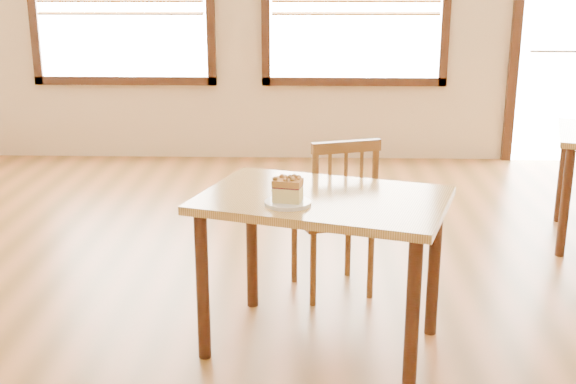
{
  "coord_description": "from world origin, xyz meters",
  "views": [
    {
      "loc": [
        -0.12,
        -2.96,
        1.69
      ],
      "look_at": [
        -0.21,
        0.07,
        0.8
      ],
      "focal_mm": 45.0,
      "sensor_mm": 36.0,
      "label": 1
    }
  ],
  "objects_px": {
    "cafe_table_main": "(323,219)",
    "cake_slice": "(288,189)",
    "cafe_chair_main": "(335,214)",
    "plate": "(288,203)"
  },
  "relations": [
    {
      "from": "cafe_chair_main",
      "to": "cake_slice",
      "type": "relative_size",
      "value": 6.3
    },
    {
      "from": "cake_slice",
      "to": "cafe_table_main",
      "type": "bearing_deg",
      "value": 53.94
    },
    {
      "from": "cake_slice",
      "to": "plate",
      "type": "bearing_deg",
      "value": 120.43
    },
    {
      "from": "cafe_table_main",
      "to": "plate",
      "type": "distance_m",
      "value": 0.24
    },
    {
      "from": "cafe_chair_main",
      "to": "cake_slice",
      "type": "bearing_deg",
      "value": 53.86
    },
    {
      "from": "plate",
      "to": "cake_slice",
      "type": "distance_m",
      "value": 0.07
    },
    {
      "from": "plate",
      "to": "cafe_table_main",
      "type": "bearing_deg",
      "value": 41.31
    },
    {
      "from": "cafe_table_main",
      "to": "cake_slice",
      "type": "relative_size",
      "value": 8.75
    },
    {
      "from": "cafe_table_main",
      "to": "cake_slice",
      "type": "distance_m",
      "value": 0.28
    },
    {
      "from": "cafe_chair_main",
      "to": "plate",
      "type": "bearing_deg",
      "value": 53.79
    }
  ]
}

